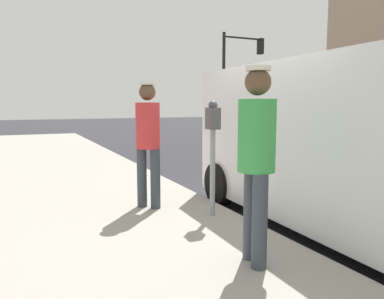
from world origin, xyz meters
name	(u,v)px	position (x,y,z in m)	size (l,w,h in m)	color
ground_plane	(311,221)	(0.00, 0.00, 0.00)	(80.00, 80.00, 0.00)	#2D2D33
sidewalk_slab	(41,261)	(3.50, 0.00, 0.07)	(5.00, 32.00, 0.15)	#9E998E
parking_meter_near	(213,138)	(1.35, -0.42, 1.18)	(0.14, 0.18, 1.52)	gray
pedestrian_in_red	(148,136)	(1.99, -1.14, 1.18)	(0.34, 0.34, 1.78)	#383D47
pedestrian_in_green	(256,152)	(1.71, 1.07, 1.19)	(0.34, 0.35, 1.80)	#383D47
parked_van	(373,144)	(-0.15, 0.79, 1.15)	(2.26, 5.26, 2.15)	white
traffic_light_corner	(238,67)	(-6.69, -12.60, 3.52)	(2.48, 0.42, 5.20)	black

